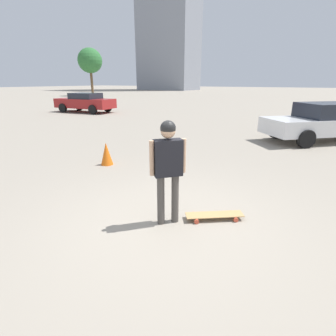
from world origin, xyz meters
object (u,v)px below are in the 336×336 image
Objects in this scene: skateboard at (214,215)px; car_parked_far at (85,102)px; car_parked_near at (325,122)px; traffic_cone at (106,154)px; person at (168,161)px.

car_parked_far is (-14.39, 10.22, 0.67)m from skateboard.
car_parked_near is 0.96× the size of car_parked_far.
skateboard is at bearing -19.66° from traffic_cone.
person reaches higher than car_parked_far.
car_parked_near reaches higher than car_parked_far.
person is 0.37× the size of car_parked_near.
skateboard is 17.66m from car_parked_far.
person is 0.36× the size of car_parked_far.
car_parked_near reaches higher than traffic_cone.
person is at bearing 2.18° from skateboard.
car_parked_near reaches higher than skateboard.
car_parked_near is (1.93, 8.47, -0.31)m from person.
car_parked_near is at bearing 29.85° from person.
car_parked_near is 7.19× the size of traffic_cone.
skateboard is at bearing -8.94° from person.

